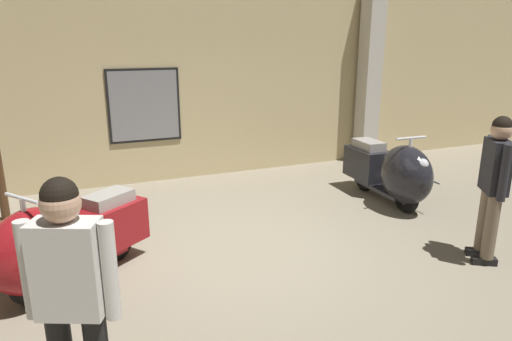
# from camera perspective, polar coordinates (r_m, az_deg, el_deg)

# --- Properties ---
(ground_plane) EXTENTS (60.00, 60.00, 0.00)m
(ground_plane) POSITION_cam_1_polar(r_m,az_deg,el_deg) (5.37, 0.36, -11.30)
(ground_plane) COLOR gray
(showroom_back_wall) EXTENTS (18.00, 0.63, 3.60)m
(showroom_back_wall) POSITION_cam_1_polar(r_m,az_deg,el_deg) (8.35, -8.85, 11.26)
(showroom_back_wall) COLOR #CCB784
(showroom_back_wall) RESTS_ON ground
(scooter_0) EXTENTS (1.74, 1.47, 1.09)m
(scooter_0) POSITION_cam_1_polar(r_m,az_deg,el_deg) (5.04, -23.41, -8.36)
(scooter_0) COLOR black
(scooter_0) RESTS_ON ground
(scooter_1) EXTENTS (0.63, 1.88, 1.14)m
(scooter_1) POSITION_cam_1_polar(r_m,az_deg,el_deg) (7.28, 16.82, -0.18)
(scooter_1) COLOR black
(scooter_1) RESTS_ON ground
(visitor_0) EXTENTS (0.54, 0.39, 1.73)m
(visitor_0) POSITION_cam_1_polar(r_m,az_deg,el_deg) (3.04, -22.14, -14.02)
(visitor_0) COLOR black
(visitor_0) RESTS_ON ground
(visitor_1) EXTENTS (0.40, 0.51, 1.69)m
(visitor_1) POSITION_cam_1_polar(r_m,az_deg,el_deg) (5.68, 27.72, -1.03)
(visitor_1) COLOR black
(visitor_1) RESTS_ON ground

